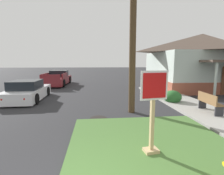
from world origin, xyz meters
TOP-DOWN VIEW (x-y plane):
  - grass_corner_patch at (2.07, 1.91)m, footprint 4.60×5.13m
  - sidewalk_strip at (5.57, 5.54)m, footprint 2.20×14.50m
  - stop_sign at (1.91, 1.72)m, footprint 0.70×0.33m
  - manhole_cover at (0.64, 4.75)m, footprint 0.70×0.70m
  - parked_sedan_white at (-3.70, 8.79)m, footprint 2.01×4.22m
  - pickup_truck_maroon at (-3.35, 16.06)m, footprint 2.20×5.57m
  - street_bench at (5.61, 4.80)m, footprint 0.51×1.44m
  - utility_pole at (2.22, 5.52)m, footprint 1.86×0.30m
  - corner_house at (9.99, 12.36)m, footprint 8.64×8.11m
  - shrub_by_curb at (4.95, 7.03)m, footprint 1.00×1.00m

SIDE VIEW (x-z plane):
  - manhole_cover at x=0.64m, z-range 0.00..0.02m
  - grass_corner_patch at x=2.07m, z-range 0.00..0.08m
  - sidewalk_strip at x=5.57m, z-range 0.00..0.12m
  - shrub_by_curb at x=4.95m, z-range 0.00..0.75m
  - parked_sedan_white at x=-3.70m, z-range -0.08..1.17m
  - street_bench at x=5.61m, z-range 0.16..1.01m
  - pickup_truck_maroon at x=-3.35m, z-range -0.12..1.36m
  - stop_sign at x=1.91m, z-range 0.04..2.10m
  - corner_house at x=9.99m, z-range 0.06..4.89m
  - utility_pole at x=2.22m, z-range 0.21..9.52m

